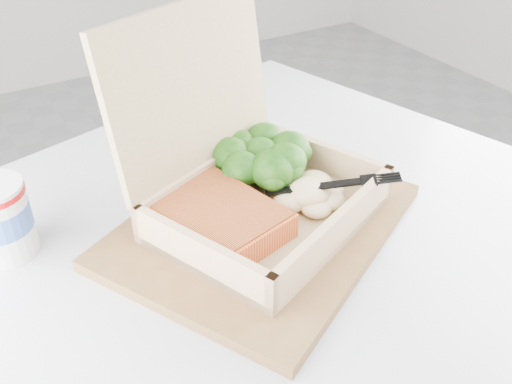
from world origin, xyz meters
TOP-DOWN VIEW (x-y plane):
  - cafe_table at (0.00, -0.29)m, footprint 0.93×0.93m
  - serving_tray at (-0.02, -0.27)m, footprint 0.42×0.39m
  - takeout_container at (-0.02, -0.24)m, footprint 0.31×0.29m
  - salmon_fillet at (-0.07, -0.27)m, footprint 0.14×0.16m
  - broccoli_pile at (0.02, -0.20)m, footprint 0.13×0.13m
  - mashed_potatoes at (0.04, -0.28)m, footprint 0.08×0.07m
  - plastic_fork at (0.02, -0.27)m, footprint 0.14×0.10m
  - receipt at (-0.07, -0.08)m, footprint 0.08×0.14m

SIDE VIEW (x-z plane):
  - cafe_table at x=0.00m, z-range 0.17..0.89m
  - receipt at x=-0.07m, z-range 0.72..0.72m
  - serving_tray at x=-0.02m, z-range 0.72..0.73m
  - salmon_fillet at x=-0.07m, z-range 0.74..0.77m
  - mashed_potatoes at x=0.04m, z-range 0.74..0.77m
  - broccoli_pile at x=0.02m, z-range 0.74..0.79m
  - plastic_fork at x=0.02m, z-range 0.75..0.77m
  - takeout_container at x=-0.02m, z-range 0.67..0.90m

